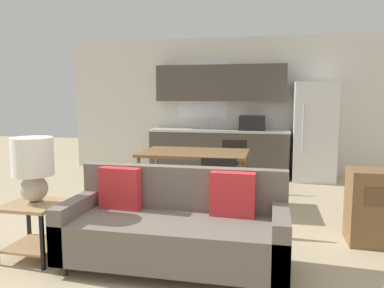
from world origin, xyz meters
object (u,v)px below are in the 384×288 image
Objects in this scene: refrigerator at (314,132)px; dining_table at (194,156)px; couch at (176,228)px; dining_chair_far_right at (234,164)px; dining_chair_near_right at (220,188)px; side_table at (35,221)px; table_lamp at (33,164)px.

dining_table is at bearing -130.65° from refrigerator.
couch is 2.71m from dining_chair_far_right.
couch is 1.09m from dining_chair_near_right.
dining_table is 2.34m from side_table.
side_table is at bearing -119.28° from dining_table.
table_lamp is (-1.11, -2.02, 0.20)m from dining_table.
table_lamp is 3.26m from dining_chair_far_right.
table_lamp is at bearing -118.69° from dining_table.
dining_chair_near_right is 1.65m from dining_chair_far_right.
couch is (0.22, -1.90, -0.36)m from dining_table.
refrigerator reaches higher than table_lamp.
dining_chair_far_right is (-1.34, -1.31, -0.42)m from refrigerator.
couch is at bearing 5.44° from table_lamp.
dining_table is (-1.80, -2.10, -0.19)m from refrigerator.
refrigerator reaches higher than side_table.
couch reaches higher than side_table.
couch is at bearing -111.60° from refrigerator.
table_lamp is (-1.33, -0.13, 0.55)m from couch.
dining_chair_far_right is (0.47, 0.80, -0.22)m from dining_table.
table_lamp is (0.02, -0.01, 0.54)m from side_table.
dining_chair_near_right is 1.00× the size of dining_chair_far_right.
couch is at bearing 73.59° from dining_chair_near_right.
table_lamp is at bearing -174.56° from couch.
refrigerator is 3.27m from dining_chair_near_right.
dining_chair_near_right reaches higher than side_table.
couch is 1.36m from side_table.
refrigerator is 5.05m from table_lamp.
couch is (-1.58, -4.00, -0.55)m from refrigerator.
refrigerator is at bearing 54.52° from side_table.
refrigerator is 0.91× the size of couch.
refrigerator is at bearing -117.15° from dining_chair_near_right.
side_table is 0.62× the size of dining_chair_near_right.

